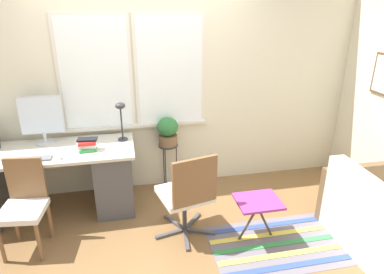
{
  "coord_description": "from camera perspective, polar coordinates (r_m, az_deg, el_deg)",
  "views": [
    {
      "loc": [
        -0.22,
        -3.16,
        2.25
      ],
      "look_at": [
        0.47,
        0.18,
        0.86
      ],
      "focal_mm": 32.0,
      "sensor_mm": 36.0,
      "label": 1
    }
  ],
  "objects": [
    {
      "name": "ground_plane",
      "position": [
        3.89,
        -6.46,
        -13.33
      ],
      "size": [
        14.0,
        14.0,
        0.0
      ],
      "primitive_type": "plane",
      "color": "brown"
    },
    {
      "name": "wall_back_with_window",
      "position": [
        4.06,
        -8.46,
        9.17
      ],
      "size": [
        9.0,
        0.12,
        2.7
      ],
      "color": "beige",
      "rests_on": "ground_plane"
    },
    {
      "name": "desk",
      "position": [
        4.07,
        -22.6,
        -6.7
      ],
      "size": [
        1.85,
        0.71,
        0.76
      ],
      "color": "beige",
      "rests_on": "ground_plane"
    },
    {
      "name": "monitor",
      "position": [
        4.03,
        -23.77,
        2.8
      ],
      "size": [
        0.45,
        0.21,
        0.53
      ],
      "color": "silver",
      "rests_on": "desk"
    },
    {
      "name": "keyboard",
      "position": [
        3.74,
        -24.92,
        -3.35
      ],
      "size": [
        0.34,
        0.11,
        0.02
      ],
      "color": "slate",
      "rests_on": "desk"
    },
    {
      "name": "mouse",
      "position": [
        3.66,
        -21.02,
        -3.2
      ],
      "size": [
        0.03,
        0.06,
        0.03
      ],
      "color": "silver",
      "rests_on": "desk"
    },
    {
      "name": "desk_lamp",
      "position": [
        3.84,
        -11.8,
        4.05
      ],
      "size": [
        0.11,
        0.11,
        0.44
      ],
      "color": "#2D2D33",
      "rests_on": "desk"
    },
    {
      "name": "book_stack",
      "position": [
        3.75,
        -17.08,
        -1.24
      ],
      "size": [
        0.22,
        0.17,
        0.13
      ],
      "color": "green",
      "rests_on": "desk"
    },
    {
      "name": "desk_chair_wooden",
      "position": [
        3.6,
        -26.2,
        -9.94
      ],
      "size": [
        0.43,
        0.44,
        0.88
      ],
      "rotation": [
        0.0,
        0.0,
        -0.12
      ],
      "color": "brown",
      "rests_on": "ground_plane"
    },
    {
      "name": "office_chair_swivel",
      "position": [
        3.36,
        -0.75,
        -9.46
      ],
      "size": [
        0.62,
        0.61,
        0.94
      ],
      "rotation": [
        0.0,
        0.0,
        3.37
      ],
      "color": "#47474C",
      "rests_on": "ground_plane"
    },
    {
      "name": "plant_stand",
      "position": [
        4.2,
        -3.98,
        -2.23
      ],
      "size": [
        0.24,
        0.24,
        0.59
      ],
      "color": "#333338",
      "rests_on": "ground_plane"
    },
    {
      "name": "potted_plant",
      "position": [
        4.1,
        -4.08,
        1.06
      ],
      "size": [
        0.25,
        0.25,
        0.34
      ],
      "color": "brown",
      "rests_on": "plant_stand"
    },
    {
      "name": "floor_rug_striped",
      "position": [
        3.62,
        13.92,
        -16.96
      ],
      "size": [
        1.3,
        0.83,
        0.01
      ],
      "color": "slate",
      "rests_on": "ground_plane"
    },
    {
      "name": "folding_stool",
      "position": [
        3.43,
        10.95,
        -10.87
      ],
      "size": [
        0.42,
        0.36,
        0.45
      ],
      "color": "#93337A",
      "rests_on": "ground_plane"
    }
  ]
}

